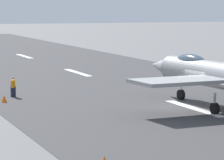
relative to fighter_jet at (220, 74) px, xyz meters
The scene contains 5 objects.
ground_plane 3.31m from the fighter_jet, 43.05° to the left, with size 400.00×400.00×0.00m, color slate.
runway_strip 3.29m from the fighter_jet, 43.37° to the left, with size 240.00×26.00×0.02m.
fighter_jet is the anchor object (origin of this frame).
crew_person 16.18m from the fighter_jet, 47.78° to the left, with size 0.66×0.42×1.59m.
marker_cone_mid 15.67m from the fighter_jet, 57.98° to the left, with size 0.44×0.44×0.55m, color orange.
Camera 1 is at (-42.50, 21.58, 7.15)m, focal length 109.94 mm.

